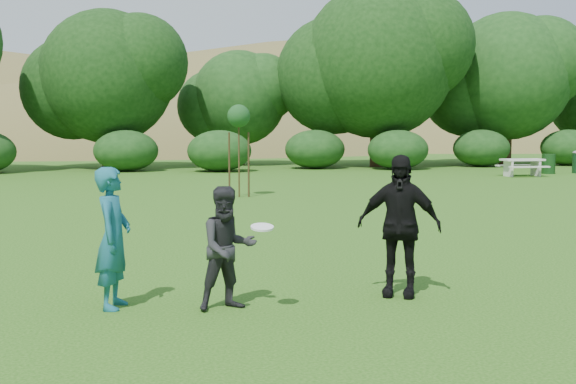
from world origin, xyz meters
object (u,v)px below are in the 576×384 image
at_px(player_teal, 113,238).
at_px(trash_can_near, 548,164).
at_px(sapling, 239,119).
at_px(player_grey, 228,248).
at_px(picnic_table, 522,164).
at_px(player_black, 399,226).

relative_size(player_teal, trash_can_near, 1.91).
bearing_deg(sapling, player_grey, -98.32).
bearing_deg(player_grey, sapling, 68.85).
relative_size(sapling, picnic_table, 1.58).
distance_m(player_grey, picnic_table, 25.15).
xyz_separation_m(player_teal, trash_can_near, (18.64, 20.97, -0.41)).
bearing_deg(trash_can_near, sapling, -152.89).
distance_m(player_grey, sapling, 13.72).
relative_size(player_teal, player_black, 0.93).
relative_size(player_teal, sapling, 0.60).
bearing_deg(sapling, trash_can_near, 27.11).
height_order(player_grey, trash_can_near, player_grey).
xyz_separation_m(player_teal, player_grey, (1.35, -0.34, -0.11)).
distance_m(player_teal, trash_can_near, 28.06).
height_order(player_teal, trash_can_near, player_teal).
bearing_deg(trash_can_near, player_grey, -129.05).
bearing_deg(player_black, trash_can_near, 82.28).
bearing_deg(player_teal, sapling, 0.26).
bearing_deg(trash_can_near, player_teal, -131.64).
xyz_separation_m(player_teal, player_black, (3.61, -0.10, 0.06)).
distance_m(trash_can_near, sapling, 17.33).
bearing_deg(player_black, player_teal, -153.80).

